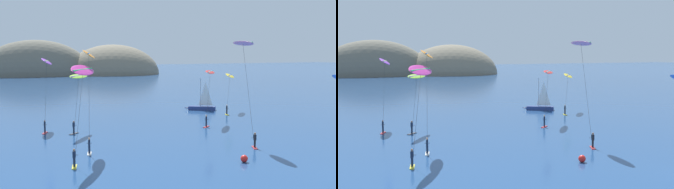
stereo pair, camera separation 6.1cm
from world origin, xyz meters
The scene contains 10 objects.
headland_island centered at (11.58, 168.73, 0.00)m, with size 81.95×39.98×31.41m.
sailboat_near centered at (7.54, 42.33, 0.64)m, with size 5.30×4.39×5.70m.
kitesurfer_pink centered at (-1.76, 16.86, 10.33)m, with size 2.24×6.70×11.71m.
kitesurfer_yellow centered at (11.58, 39.13, 5.82)m, with size 5.91×7.20×6.67m.
kitesurfer_lime centered at (-17.03, 31.91, 6.70)m, with size 4.26×5.49×7.56m.
kitesurfer_magenta centered at (-20.25, 17.34, 8.15)m, with size 4.42×6.59×9.21m.
kitesurfer_purple centered at (-20.09, 37.37, 8.44)m, with size 3.22×8.79×9.60m.
kitesurfer_orange centered at (-18.32, 22.01, 9.40)m, with size 2.85×6.57×10.69m.
kitesurfer_red centered at (1.90, 30.09, 6.90)m, with size 5.56×6.53×7.76m.
marker_buoy centered at (-6.97, 9.44, 0.35)m, with size 0.70×0.70×0.70m, color red.
Camera 1 is at (-30.54, -22.38, 10.39)m, focal length 45.00 mm.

